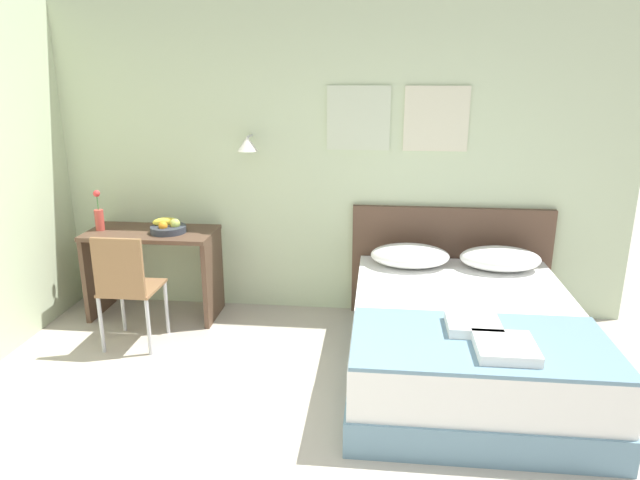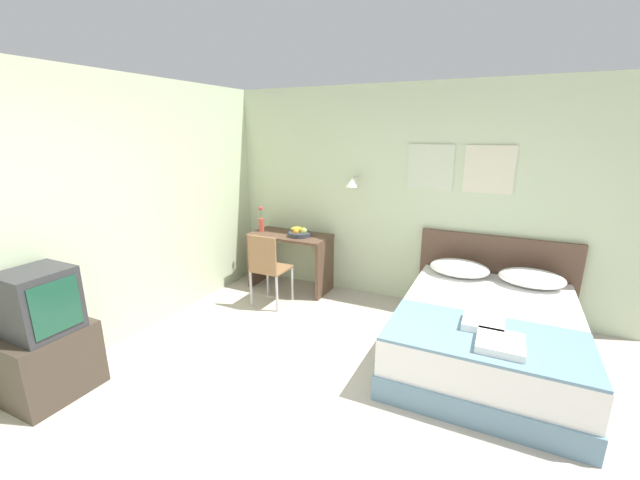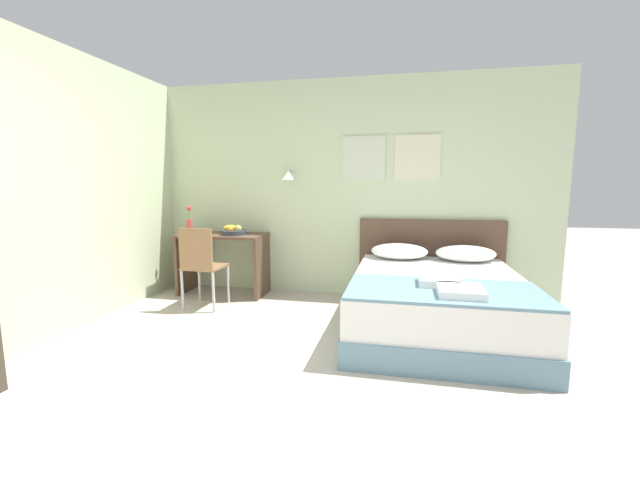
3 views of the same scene
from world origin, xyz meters
TOP-DOWN VIEW (x-y plane):
  - wall_back at (0.01, 2.85)m, footprint 5.27×0.31m
  - bed at (1.16, 1.75)m, footprint 1.57×2.03m
  - headboard at (1.16, 2.79)m, footprint 1.69×0.06m
  - pillow_left at (0.80, 2.51)m, footprint 0.64×0.41m
  - pillow_right at (1.52, 2.51)m, footprint 0.64×0.41m
  - throw_blanket at (1.16, 1.16)m, footprint 1.52×0.81m
  - folded_towel_near_foot at (1.13, 1.30)m, footprint 0.32×0.30m
  - folded_towel_mid_bed at (1.27, 1.02)m, footprint 0.33×0.34m
  - desk at (-1.38, 2.52)m, footprint 1.08×0.54m
  - desk_chair at (-1.34, 1.89)m, footprint 0.41×0.41m
  - fruit_bowl at (-1.22, 2.49)m, footprint 0.30×0.30m
  - flower_vase at (-1.82, 2.50)m, footprint 0.08×0.08m

SIDE VIEW (x-z plane):
  - bed at x=1.16m, z-range 0.00..0.53m
  - headboard at x=1.16m, z-range 0.00..0.97m
  - desk at x=-1.38m, z-range 0.14..0.91m
  - desk_chair at x=-1.34m, z-range 0.08..1.00m
  - throw_blanket at x=1.16m, z-range 0.54..0.56m
  - folded_towel_near_foot at x=1.13m, z-range 0.56..0.62m
  - folded_towel_mid_bed at x=1.27m, z-range 0.56..0.62m
  - pillow_left at x=0.80m, z-range 0.54..0.72m
  - pillow_right at x=1.52m, z-range 0.54..0.72m
  - fruit_bowl at x=-1.22m, z-range 0.75..0.87m
  - flower_vase at x=-1.82m, z-range 0.72..1.06m
  - wall_back at x=0.01m, z-range 0.01..2.66m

